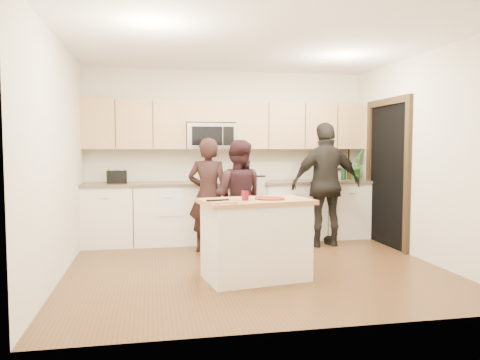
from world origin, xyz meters
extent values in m
plane|color=brown|center=(0.00, 0.00, 0.00)|extent=(4.50, 4.50, 0.00)
cube|color=beige|center=(0.00, 2.00, 1.35)|extent=(4.50, 0.02, 2.70)
cube|color=beige|center=(0.00, -2.00, 1.35)|extent=(4.50, 0.02, 2.70)
cube|color=beige|center=(-2.25, 0.00, 1.35)|extent=(0.02, 4.00, 2.70)
cube|color=beige|center=(2.25, 0.00, 1.35)|extent=(0.02, 4.00, 2.70)
cube|color=white|center=(0.00, 0.00, 2.70)|extent=(4.50, 4.00, 0.02)
cube|color=white|center=(0.00, 1.69, 0.45)|extent=(4.50, 0.62, 0.90)
cube|color=#6F604A|center=(0.00, 1.68, 0.92)|extent=(4.50, 0.66, 0.04)
cube|color=tan|center=(-1.48, 1.83, 1.83)|extent=(1.55, 0.33, 0.75)
cube|color=tan|center=(1.17, 1.83, 1.83)|extent=(2.17, 0.33, 0.75)
cube|color=tan|center=(-0.31, 1.83, 2.04)|extent=(0.78, 0.33, 0.33)
cube|color=silver|center=(-0.31, 1.80, 1.65)|extent=(0.76, 0.40, 0.40)
cube|color=black|center=(-0.39, 1.60, 1.65)|extent=(0.47, 0.01, 0.29)
cube|color=black|center=(-0.06, 1.60, 1.65)|extent=(0.17, 0.01, 0.29)
cube|color=black|center=(2.24, 0.90, 1.05)|extent=(0.02, 1.05, 2.10)
cube|color=#2F2112|center=(2.22, 0.33, 1.05)|extent=(0.06, 0.10, 2.10)
cube|color=#2F2112|center=(2.22, 1.48, 1.05)|extent=(0.06, 0.10, 2.10)
cube|color=#2F2112|center=(2.22, 0.90, 2.15)|extent=(0.06, 1.25, 0.10)
cube|color=black|center=(1.95, 1.99, 1.28)|extent=(0.30, 0.03, 0.38)
cube|color=tan|center=(1.95, 1.97, 1.28)|extent=(0.24, 0.00, 0.32)
cube|color=white|center=(-0.95, 1.38, 0.70)|extent=(0.34, 0.01, 0.48)
cube|color=white|center=(-0.95, 1.67, 0.94)|extent=(0.34, 0.60, 0.01)
cube|color=white|center=(-0.09, -0.48, 0.42)|extent=(1.20, 0.82, 0.85)
cube|color=#B17749|center=(-0.09, -0.48, 0.88)|extent=(1.30, 0.89, 0.05)
cylinder|color=maroon|center=(0.06, -0.51, 0.91)|extent=(0.34, 0.34, 0.02)
cube|color=silver|center=(-0.03, -0.44, 1.03)|extent=(0.08, 0.06, 0.23)
cube|color=black|center=(-0.03, -0.44, 1.15)|extent=(0.10, 0.07, 0.02)
cylinder|color=maroon|center=(-0.23, -0.57, 0.95)|extent=(0.08, 0.08, 0.11)
cube|color=#B17749|center=(-0.51, -0.75, 0.91)|extent=(0.28, 0.24, 0.02)
cube|color=black|center=(-0.56, -0.71, 0.92)|extent=(0.25, 0.07, 0.02)
cube|color=silver|center=(-0.41, -0.75, 0.92)|extent=(0.21, 0.06, 0.01)
cube|color=black|center=(-1.74, 1.67, 1.04)|extent=(0.29, 0.20, 0.19)
cube|color=silver|center=(-1.81, 1.67, 1.13)|extent=(0.03, 0.14, 0.00)
cube|color=silver|center=(-1.67, 1.67, 1.13)|extent=(0.03, 0.14, 0.00)
cylinder|color=#10321C|center=(1.49, 1.67, 1.10)|extent=(0.07, 0.07, 0.33)
cylinder|color=#10321C|center=(1.88, 1.70, 1.14)|extent=(0.08, 0.08, 0.40)
cylinder|color=#341E09|center=(1.99, 1.73, 1.11)|extent=(0.07, 0.07, 0.33)
cylinder|color=#B6B78F|center=(1.98, 1.80, 1.13)|extent=(0.07, 0.07, 0.38)
cylinder|color=#10321C|center=(1.61, 1.57, 1.14)|extent=(0.07, 0.07, 0.40)
imported|color=#317930|center=(2.10, 1.72, 1.18)|extent=(0.34, 0.34, 0.48)
imported|color=black|center=(-0.45, 0.98, 0.81)|extent=(0.68, 0.56, 1.61)
imported|color=black|center=(-0.05, 0.87, 0.79)|extent=(0.94, 0.85, 1.58)
imported|color=black|center=(1.33, 1.05, 0.92)|extent=(1.11, 0.51, 1.85)
camera|label=1|loc=(-1.24, -5.52, 1.48)|focal=35.00mm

